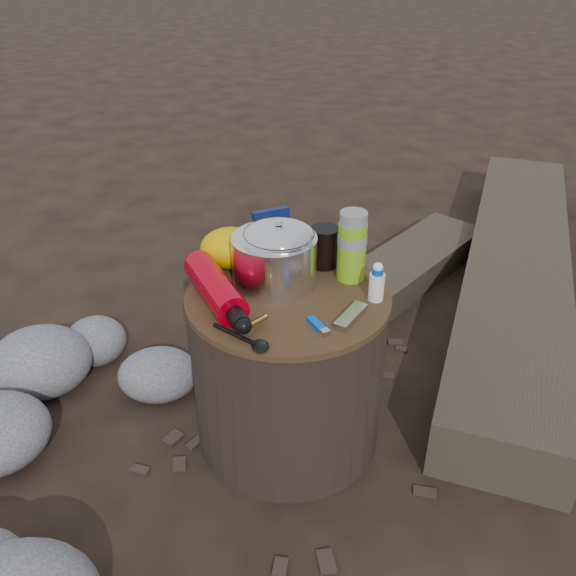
{
  "coord_description": "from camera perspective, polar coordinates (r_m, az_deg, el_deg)",
  "views": [
    {
      "loc": [
        -0.09,
        -1.26,
        1.24
      ],
      "look_at": [
        0.0,
        0.0,
        0.48
      ],
      "focal_mm": 37.68,
      "sensor_mm": 36.0,
      "label": 1
    }
  ],
  "objects": [
    {
      "name": "camping_pot",
      "position": [
        1.48,
        -0.86,
        3.11
      ],
      "size": [
        0.17,
        0.17,
        0.17
      ],
      "primitive_type": "cylinder",
      "color": "silver",
      "rests_on": "stump"
    },
    {
      "name": "food_pouch",
      "position": [
        1.64,
        -1.51,
        5.23
      ],
      "size": [
        0.1,
        0.06,
        0.13
      ],
      "primitive_type": "cube",
      "rotation": [
        0.0,
        0.0,
        0.36
      ],
      "color": "#0B1648",
      "rests_on": "stump"
    },
    {
      "name": "spork",
      "position": [
        1.34,
        -4.93,
        -4.4
      ],
      "size": [
        0.13,
        0.12,
        0.01
      ],
      "primitive_type": null,
      "rotation": [
        0.0,
        0.0,
        0.85
      ],
      "color": "black",
      "rests_on": "stump"
    },
    {
      "name": "foil_windscreen",
      "position": [
        1.5,
        -1.28,
        2.61
      ],
      "size": [
        0.21,
        0.21,
        0.13
      ],
      "primitive_type": "cylinder",
      "color": "silver",
      "rests_on": "stump"
    },
    {
      "name": "thermos",
      "position": [
        1.52,
        6.04,
        3.93
      ],
      "size": [
        0.07,
        0.07,
        0.18
      ],
      "primitive_type": "cylinder",
      "color": "#75B418",
      "rests_on": "stump"
    },
    {
      "name": "multitool",
      "position": [
        1.39,
        5.93,
        -2.68
      ],
      "size": [
        0.09,
        0.11,
        0.02
      ],
      "primitive_type": "cube",
      "rotation": [
        0.0,
        0.0,
        -0.63
      ],
      "color": "#BCBCC2",
      "rests_on": "stump"
    },
    {
      "name": "ground",
      "position": [
        1.77,
        -0.0,
        -13.4
      ],
      "size": [
        60.0,
        60.0,
        0.0
      ],
      "primitive_type": "plane",
      "color": "black",
      "rests_on": "ground"
    },
    {
      "name": "log_main",
      "position": [
        2.51,
        20.69,
        1.68
      ],
      "size": [
        1.2,
        2.1,
        0.18
      ],
      "primitive_type": "cube",
      "rotation": [
        0.0,
        0.0,
        -0.42
      ],
      "color": "#372F25",
      "rests_on": "ground"
    },
    {
      "name": "lighter",
      "position": [
        1.37,
        2.71,
        -3.43
      ],
      "size": [
        0.05,
        0.07,
        0.01
      ],
      "primitive_type": "cube",
      "rotation": [
        0.0,
        0.0,
        0.42
      ],
      "color": "blue",
      "rests_on": "stump"
    },
    {
      "name": "fuel_bottle",
      "position": [
        1.45,
        -6.85,
        0.02
      ],
      "size": [
        0.19,
        0.33,
        0.08
      ],
      "primitive_type": null,
      "rotation": [
        0.0,
        0.0,
        0.37
      ],
      "color": "#BB0014",
      "rests_on": "stump"
    },
    {
      "name": "stuff_sack",
      "position": [
        1.59,
        -5.46,
        3.78
      ],
      "size": [
        0.16,
        0.13,
        0.11
      ],
      "primitive_type": "ellipsoid",
      "color": "#D5AE00",
      "rests_on": "stump"
    },
    {
      "name": "rock_ring",
      "position": [
        1.73,
        -20.06,
        -12.38
      ],
      "size": [
        0.5,
        1.08,
        0.21
      ],
      "primitive_type": null,
      "color": "slate",
      "rests_on": "ground"
    },
    {
      "name": "stump",
      "position": [
        1.62,
        -0.0,
        -7.55
      ],
      "size": [
        0.5,
        0.5,
        0.46
      ],
      "primitive_type": "cylinder",
      "color": "black",
      "rests_on": "ground"
    },
    {
      "name": "travel_mug",
      "position": [
        1.59,
        3.46,
        3.85
      ],
      "size": [
        0.07,
        0.07,
        0.11
      ],
      "primitive_type": "cylinder",
      "color": "black",
      "rests_on": "stump"
    },
    {
      "name": "squeeze_bottle",
      "position": [
        1.46,
        8.37,
        0.42
      ],
      "size": [
        0.04,
        0.04,
        0.09
      ],
      "primitive_type": "cylinder",
      "color": "white",
      "rests_on": "stump"
    },
    {
      "name": "log_small",
      "position": [
        2.31,
        8.07,
        -0.18
      ],
      "size": [
        1.13,
        1.12,
        0.11
      ],
      "primitive_type": "cube",
      "rotation": [
        0.0,
        0.0,
        -0.79
      ],
      "color": "#372F25",
      "rests_on": "ground"
    }
  ]
}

